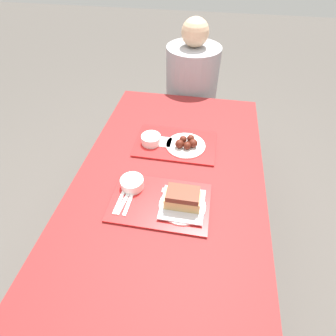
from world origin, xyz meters
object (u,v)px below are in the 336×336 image
object	(u,v)px
tray_near	(160,202)
bowl_coleslaw_far	(151,139)
tray_far	(176,144)
brisket_sandwich_plate	(183,201)
bowl_coleslaw_near	(132,183)
person_seated_across	(192,78)
wings_plate_far	(186,144)

from	to	relation	value
tray_near	bowl_coleslaw_far	world-z (taller)	bowl_coleslaw_far
tray_far	brisket_sandwich_plate	xyz separation A→B (m)	(0.10, -0.43, 0.04)
bowl_coleslaw_near	bowl_coleslaw_far	distance (m)	0.34
bowl_coleslaw_far	person_seated_across	size ratio (longest dim) A/B	0.15
bowl_coleslaw_near	brisket_sandwich_plate	xyz separation A→B (m)	(0.25, -0.07, 0.01)
tray_near	person_seated_across	size ratio (longest dim) A/B	0.63
tray_near	wings_plate_far	bearing A→B (deg)	80.57
brisket_sandwich_plate	bowl_coleslaw_far	distance (m)	0.48
bowl_coleslaw_near	person_seated_across	xyz separation A→B (m)	(0.16, 1.14, -0.01)
tray_far	person_seated_across	bearing A→B (deg)	89.31
bowl_coleslaw_near	tray_near	bearing A→B (deg)	-24.22
tray_near	person_seated_across	xyz separation A→B (m)	(0.02, 1.21, 0.03)
brisket_sandwich_plate	tray_far	bearing A→B (deg)	102.70
tray_far	bowl_coleslaw_far	bearing A→B (deg)	-171.92
brisket_sandwich_plate	person_seated_across	world-z (taller)	person_seated_across
bowl_coleslaw_near	brisket_sandwich_plate	size ratio (longest dim) A/B	0.52
person_seated_across	bowl_coleslaw_far	bearing A→B (deg)	-100.46
tray_near	brisket_sandwich_plate	distance (m)	0.11
person_seated_across	tray_near	bearing A→B (deg)	-90.73
person_seated_across	tray_far	bearing A→B (deg)	-90.69
bowl_coleslaw_near	brisket_sandwich_plate	bearing A→B (deg)	-16.31
tray_near	wings_plate_far	world-z (taller)	wings_plate_far
tray_far	bowl_coleslaw_far	size ratio (longest dim) A/B	4.11
tray_far	bowl_coleslaw_near	distance (m)	0.39
wings_plate_far	person_seated_across	size ratio (longest dim) A/B	0.31
tray_near	brisket_sandwich_plate	size ratio (longest dim) A/B	2.15
brisket_sandwich_plate	bowl_coleslaw_far	xyz separation A→B (m)	(-0.24, 0.42, -0.01)
tray_far	bowl_coleslaw_near	size ratio (longest dim) A/B	4.11
tray_near	bowl_coleslaw_near	world-z (taller)	bowl_coleslaw_near
wings_plate_far	tray_near	bearing A→B (deg)	-99.43
wings_plate_far	person_seated_across	world-z (taller)	person_seated_across
tray_near	tray_far	size ratio (longest dim) A/B	1.00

